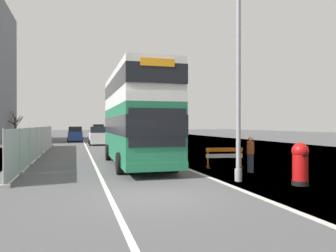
{
  "coord_description": "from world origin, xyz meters",
  "views": [
    {
      "loc": [
        -2.35,
        -10.26,
        2.27
      ],
      "look_at": [
        2.05,
        5.48,
        2.2
      ],
      "focal_mm": 35.41,
      "sensor_mm": 36.0,
      "label": 1
    }
  ],
  "objects_px": {
    "pedestrian_at_kerb": "(250,154)",
    "red_pillar_postbox": "(300,162)",
    "double_decker_bus": "(136,116)",
    "roadworks_barrier": "(224,155)",
    "car_receding_far": "(98,132)",
    "lamppost_foreground": "(238,66)",
    "car_oncoming_near": "(98,136)",
    "car_receding_mid": "(75,134)"
  },
  "relations": [
    {
      "from": "car_receding_mid",
      "to": "car_receding_far",
      "type": "distance_m",
      "value": 7.72
    },
    {
      "from": "double_decker_bus",
      "to": "pedestrian_at_kerb",
      "type": "bearing_deg",
      "value": -42.77
    },
    {
      "from": "car_receding_far",
      "to": "car_oncoming_near",
      "type": "bearing_deg",
      "value": -93.77
    },
    {
      "from": "double_decker_bus",
      "to": "pedestrian_at_kerb",
      "type": "distance_m",
      "value": 6.7
    },
    {
      "from": "car_oncoming_near",
      "to": "car_receding_far",
      "type": "height_order",
      "value": "car_receding_far"
    },
    {
      "from": "lamppost_foreground",
      "to": "pedestrian_at_kerb",
      "type": "bearing_deg",
      "value": 50.26
    },
    {
      "from": "lamppost_foreground",
      "to": "car_receding_mid",
      "type": "height_order",
      "value": "lamppost_foreground"
    },
    {
      "from": "red_pillar_postbox",
      "to": "car_receding_far",
      "type": "distance_m",
      "value": 42.43
    },
    {
      "from": "car_receding_mid",
      "to": "car_receding_far",
      "type": "height_order",
      "value": "car_receding_far"
    },
    {
      "from": "pedestrian_at_kerb",
      "to": "red_pillar_postbox",
      "type": "bearing_deg",
      "value": -88.54
    },
    {
      "from": "double_decker_bus",
      "to": "car_receding_mid",
      "type": "xyz_separation_m",
      "value": [
        -3.32,
        27.4,
        -1.78
      ]
    },
    {
      "from": "car_receding_mid",
      "to": "pedestrian_at_kerb",
      "type": "xyz_separation_m",
      "value": [
        8.04,
        -31.77,
        -0.1
      ]
    },
    {
      "from": "lamppost_foreground",
      "to": "car_receding_mid",
      "type": "xyz_separation_m",
      "value": [
        -6.32,
        33.83,
        -3.66
      ]
    },
    {
      "from": "roadworks_barrier",
      "to": "car_oncoming_near",
      "type": "bearing_deg",
      "value": 102.89
    },
    {
      "from": "lamppost_foreground",
      "to": "roadworks_barrier",
      "type": "bearing_deg",
      "value": 72.61
    },
    {
      "from": "car_receding_far",
      "to": "pedestrian_at_kerb",
      "type": "height_order",
      "value": "car_receding_far"
    },
    {
      "from": "car_receding_mid",
      "to": "car_receding_far",
      "type": "bearing_deg",
      "value": 63.55
    },
    {
      "from": "red_pillar_postbox",
      "to": "pedestrian_at_kerb",
      "type": "bearing_deg",
      "value": 91.46
    },
    {
      "from": "lamppost_foreground",
      "to": "car_receding_far",
      "type": "bearing_deg",
      "value": 94.04
    },
    {
      "from": "car_oncoming_near",
      "to": "car_receding_far",
      "type": "distance_m",
      "value": 14.86
    },
    {
      "from": "double_decker_bus",
      "to": "lamppost_foreground",
      "type": "distance_m",
      "value": 7.34
    },
    {
      "from": "pedestrian_at_kerb",
      "to": "car_receding_far",
      "type": "bearing_deg",
      "value": 96.78
    },
    {
      "from": "car_receding_far",
      "to": "pedestrian_at_kerb",
      "type": "bearing_deg",
      "value": -83.22
    },
    {
      "from": "pedestrian_at_kerb",
      "to": "car_oncoming_near",
      "type": "bearing_deg",
      "value": 103.16
    },
    {
      "from": "car_receding_mid",
      "to": "double_decker_bus",
      "type": "bearing_deg",
      "value": -83.09
    },
    {
      "from": "double_decker_bus",
      "to": "car_receding_mid",
      "type": "height_order",
      "value": "double_decker_bus"
    },
    {
      "from": "red_pillar_postbox",
      "to": "car_oncoming_near",
      "type": "bearing_deg",
      "value": 101.7
    },
    {
      "from": "roadworks_barrier",
      "to": "car_oncoming_near",
      "type": "relative_size",
      "value": 0.45
    },
    {
      "from": "car_oncoming_near",
      "to": "car_receding_mid",
      "type": "height_order",
      "value": "car_oncoming_near"
    },
    {
      "from": "double_decker_bus",
      "to": "roadworks_barrier",
      "type": "xyz_separation_m",
      "value": [
        4.2,
        -2.6,
        -2.07
      ]
    },
    {
      "from": "double_decker_bus",
      "to": "roadworks_barrier",
      "type": "height_order",
      "value": "double_decker_bus"
    },
    {
      "from": "double_decker_bus",
      "to": "lamppost_foreground",
      "type": "relative_size",
      "value": 1.11
    },
    {
      "from": "red_pillar_postbox",
      "to": "roadworks_barrier",
      "type": "relative_size",
      "value": 0.82
    },
    {
      "from": "double_decker_bus",
      "to": "car_receding_far",
      "type": "distance_m",
      "value": 34.36
    },
    {
      "from": "double_decker_bus",
      "to": "car_receding_far",
      "type": "height_order",
      "value": "double_decker_bus"
    },
    {
      "from": "double_decker_bus",
      "to": "pedestrian_at_kerb",
      "type": "height_order",
      "value": "double_decker_bus"
    },
    {
      "from": "double_decker_bus",
      "to": "roadworks_barrier",
      "type": "relative_size",
      "value": 5.54
    },
    {
      "from": "car_receding_mid",
      "to": "car_receding_far",
      "type": "relative_size",
      "value": 1.02
    },
    {
      "from": "red_pillar_postbox",
      "to": "car_receding_far",
      "type": "height_order",
      "value": "car_receding_far"
    },
    {
      "from": "roadworks_barrier",
      "to": "car_receding_far",
      "type": "xyz_separation_m",
      "value": [
        -4.08,
        36.92,
        0.4
      ]
    },
    {
      "from": "double_decker_bus",
      "to": "red_pillar_postbox",
      "type": "height_order",
      "value": "double_decker_bus"
    },
    {
      "from": "roadworks_barrier",
      "to": "car_receding_mid",
      "type": "relative_size",
      "value": 0.47
    }
  ]
}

